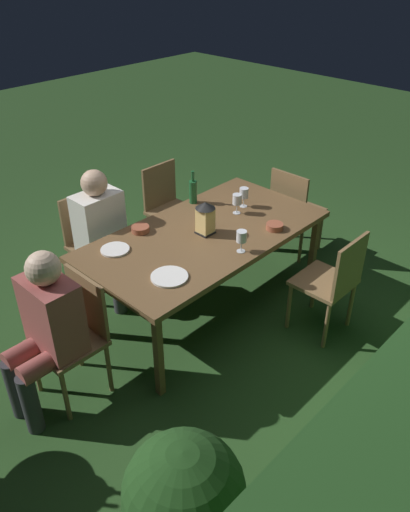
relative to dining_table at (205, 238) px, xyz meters
The scene contains 19 objects.
ground_plane 0.68m from the dining_table, ahead, with size 16.00×16.00×0.00m, color #26471E.
dining_table is the anchor object (origin of this frame).
chair_head_near 1.24m from the dining_table, behind, with size 0.40×0.42×0.87m.
chair_side_right_a 1.02m from the dining_table, 115.95° to the left, with size 0.42×0.40×0.87m.
chair_side_left_a 1.02m from the dining_table, 115.95° to the right, with size 0.42×0.40×0.87m.
chair_head_far 1.24m from the dining_table, ahead, with size 0.40×0.42×0.87m.
person_in_rust 1.42m from the dining_table, ahead, with size 0.48×0.38×1.15m.
chair_side_left_b 1.02m from the dining_table, 64.05° to the right, with size 0.42×0.40×0.87m.
person_in_cream 0.84m from the dining_table, 58.17° to the right, with size 0.38×0.47×1.15m.
lantern_centerpiece 0.20m from the dining_table, 56.17° to the left, with size 0.15×0.15×0.27m.
green_bottle_on_table 0.56m from the dining_table, 125.37° to the right, with size 0.07×0.07×0.29m.
wine_glass_a 0.58m from the dining_table, behind, with size 0.08×0.08×0.17m.
wine_glass_b 0.45m from the dining_table, behind, with size 0.08×0.08×0.17m.
wine_glass_c 0.42m from the dining_table, 86.73° to the left, with size 0.08×0.08×0.17m.
plate_a 0.66m from the dining_table, 22.31° to the left, with size 0.25×0.25×0.01m, color white.
plate_b 0.71m from the dining_table, 24.32° to the right, with size 0.21×0.21×0.01m, color white.
bowl_olives 0.55m from the dining_table, 139.20° to the left, with size 0.13×0.13×0.05m.
bowl_bread 0.51m from the dining_table, 48.02° to the right, with size 0.14×0.14×0.05m.
potted_plant_by_hedge 2.07m from the dining_table, 40.95° to the left, with size 0.57×0.57×0.84m.
Camera 1 is at (2.47, 2.35, 2.66)m, focal length 35.45 mm.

